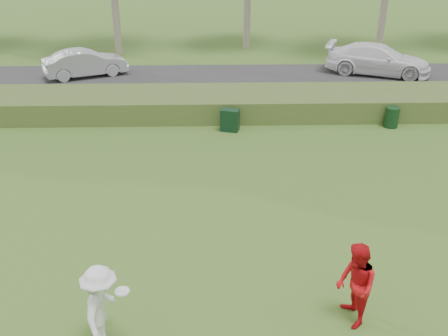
{
  "coord_description": "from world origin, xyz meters",
  "views": [
    {
      "loc": [
        -0.32,
        -8.07,
        7.17
      ],
      "look_at": [
        0.0,
        4.0,
        1.3
      ],
      "focal_mm": 40.0,
      "sensor_mm": 36.0,
      "label": 1
    }
  ],
  "objects_px": {
    "trash_bin": "(392,117)",
    "car_mid": "(85,63)",
    "player_white": "(102,309)",
    "player_red": "(356,285)",
    "utility_cabinet": "(230,120)",
    "car_right": "(378,59)"
  },
  "relations": [
    {
      "from": "trash_bin",
      "to": "car_mid",
      "type": "xyz_separation_m",
      "value": [
        -13.61,
        7.56,
        0.35
      ]
    },
    {
      "from": "player_white",
      "to": "trash_bin",
      "type": "distance_m",
      "value": 14.48
    },
    {
      "from": "player_red",
      "to": "utility_cabinet",
      "type": "distance_m",
      "value": 10.66
    },
    {
      "from": "trash_bin",
      "to": "car_right",
      "type": "xyz_separation_m",
      "value": [
        1.72,
        7.61,
        0.44
      ]
    },
    {
      "from": "car_mid",
      "to": "car_right",
      "type": "bearing_deg",
      "value": -114.32
    },
    {
      "from": "player_red",
      "to": "trash_bin",
      "type": "height_order",
      "value": "player_red"
    },
    {
      "from": "car_mid",
      "to": "utility_cabinet",
      "type": "bearing_deg",
      "value": -161.64
    },
    {
      "from": "player_white",
      "to": "car_mid",
      "type": "height_order",
      "value": "player_white"
    },
    {
      "from": "player_white",
      "to": "utility_cabinet",
      "type": "distance_m",
      "value": 11.34
    },
    {
      "from": "player_red",
      "to": "utility_cabinet",
      "type": "height_order",
      "value": "player_red"
    },
    {
      "from": "car_right",
      "to": "car_mid",
      "type": "bearing_deg",
      "value": 111.32
    },
    {
      "from": "utility_cabinet",
      "to": "car_mid",
      "type": "bearing_deg",
      "value": 148.97
    },
    {
      "from": "player_white",
      "to": "car_right",
      "type": "bearing_deg",
      "value": -26.96
    },
    {
      "from": "trash_bin",
      "to": "car_mid",
      "type": "distance_m",
      "value": 15.58
    },
    {
      "from": "player_white",
      "to": "car_right",
      "type": "relative_size",
      "value": 0.34
    },
    {
      "from": "player_red",
      "to": "car_right",
      "type": "relative_size",
      "value": 0.33
    },
    {
      "from": "car_mid",
      "to": "player_red",
      "type": "bearing_deg",
      "value": -177.53
    },
    {
      "from": "player_white",
      "to": "utility_cabinet",
      "type": "bearing_deg",
      "value": -11.02
    },
    {
      "from": "utility_cabinet",
      "to": "car_right",
      "type": "distance_m",
      "value": 11.28
    },
    {
      "from": "car_mid",
      "to": "trash_bin",
      "type": "bearing_deg",
      "value": -143.55
    },
    {
      "from": "player_white",
      "to": "trash_bin",
      "type": "bearing_deg",
      "value": -36.12
    },
    {
      "from": "player_red",
      "to": "utility_cabinet",
      "type": "xyz_separation_m",
      "value": [
        -2.05,
        10.45,
        -0.47
      ]
    }
  ]
}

